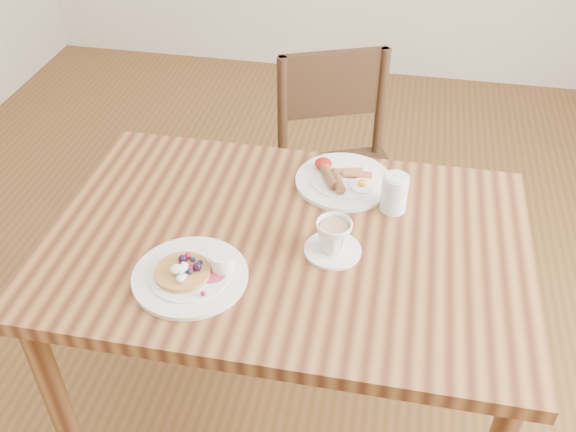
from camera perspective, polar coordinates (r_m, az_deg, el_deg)
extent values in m
plane|color=brown|center=(2.17, 0.00, -17.09)|extent=(5.00, 5.00, 0.00)
cube|color=#915D2E|center=(1.62, 0.00, -2.48)|extent=(1.20, 0.80, 0.04)
cylinder|color=#915D2E|center=(1.85, -19.57, -15.89)|extent=(0.06, 0.06, 0.71)
cylinder|color=#915D2E|center=(2.13, 16.33, -5.87)|extent=(0.06, 0.06, 0.71)
cylinder|color=#915D2E|center=(2.24, -11.95, -2.22)|extent=(0.06, 0.06, 0.71)
cube|color=#362513|center=(2.28, 4.79, 2.51)|extent=(0.55, 0.55, 0.04)
cylinder|color=#362513|center=(2.27, 1.20, -5.44)|extent=(0.04, 0.04, 0.43)
cylinder|color=#362513|center=(2.35, 9.85, -4.21)|extent=(0.04, 0.04, 0.43)
cylinder|color=#362513|center=(2.53, -0.45, 0.16)|extent=(0.04, 0.04, 0.43)
cylinder|color=#362513|center=(2.61, 7.35, 1.08)|extent=(0.04, 0.04, 0.43)
cylinder|color=#362513|center=(2.36, 8.24, 9.74)|extent=(0.04, 0.04, 0.43)
cylinder|color=#362513|center=(2.28, -0.51, 9.02)|extent=(0.04, 0.04, 0.43)
cube|color=#362513|center=(2.28, 3.99, 11.61)|extent=(0.36, 0.17, 0.24)
cylinder|color=white|center=(1.51, -8.68, -5.32)|extent=(0.27, 0.27, 0.01)
cylinder|color=white|center=(1.51, -8.71, -5.12)|extent=(0.19, 0.19, 0.01)
cylinder|color=#B22D59|center=(1.50, -6.79, -5.05)|extent=(0.07, 0.07, 0.00)
cylinder|color=#C68C47|center=(1.50, -9.34, -4.92)|extent=(0.13, 0.13, 0.01)
ellipsoid|color=white|center=(1.49, -9.65, -4.55)|extent=(0.03, 0.03, 0.02)
ellipsoid|color=white|center=(1.47, -9.40, -5.40)|extent=(0.02, 0.02, 0.01)
cylinder|color=white|center=(1.50, -5.84, -3.97)|extent=(0.06, 0.06, 0.04)
cylinder|color=#591E07|center=(1.49, -5.88, -3.52)|extent=(0.05, 0.05, 0.00)
sphere|color=black|center=(1.49, -8.13, -4.29)|extent=(0.02, 0.02, 0.02)
sphere|color=#1E234C|center=(1.51, -7.84, -3.98)|extent=(0.01, 0.01, 0.01)
sphere|color=#1E234C|center=(1.52, -8.05, -3.48)|extent=(0.01, 0.01, 0.01)
sphere|color=#B21938|center=(1.52, -8.85, -3.71)|extent=(0.02, 0.02, 0.02)
sphere|color=black|center=(1.52, -9.48, -3.64)|extent=(0.02, 0.02, 0.02)
sphere|color=#1E234C|center=(1.51, -10.14, -4.08)|extent=(0.01, 0.01, 0.01)
sphere|color=black|center=(1.50, -9.59, -4.39)|extent=(0.02, 0.02, 0.02)
sphere|color=#1E234C|center=(1.49, -9.48, -4.92)|extent=(0.01, 0.01, 0.01)
sphere|color=#1E234C|center=(1.48, -8.85, -5.23)|extent=(0.01, 0.01, 0.01)
sphere|color=#B21938|center=(1.49, -8.40, -4.62)|extent=(0.02, 0.02, 0.02)
sphere|color=#1E234C|center=(1.45, -6.79, -6.48)|extent=(0.01, 0.01, 0.01)
sphere|color=#B21938|center=(1.48, -5.86, -5.54)|extent=(0.01, 0.01, 0.01)
sphere|color=black|center=(1.50, -5.68, -4.36)|extent=(0.02, 0.02, 0.02)
cylinder|color=white|center=(1.79, 4.99, 3.11)|extent=(0.27, 0.27, 0.01)
cylinder|color=white|center=(1.79, 5.00, 3.29)|extent=(0.19, 0.19, 0.01)
cylinder|color=brown|center=(1.77, 3.66, 3.50)|extent=(0.06, 0.10, 0.03)
cylinder|color=brown|center=(1.75, 4.40, 3.12)|extent=(0.06, 0.10, 0.03)
cube|color=maroon|center=(1.81, 5.44, 3.98)|extent=(0.08, 0.04, 0.01)
cube|color=maroon|center=(1.79, 6.19, 3.72)|extent=(0.08, 0.03, 0.01)
cylinder|color=white|center=(1.76, 6.66, 2.68)|extent=(0.07, 0.07, 0.00)
ellipsoid|color=yellow|center=(1.75, 6.69, 2.95)|extent=(0.03, 0.03, 0.01)
ellipsoid|color=#A5190F|center=(1.82, 3.15, 4.69)|extent=(0.05, 0.05, 0.03)
cylinder|color=white|center=(1.57, 3.99, -3.04)|extent=(0.14, 0.14, 0.01)
imported|color=white|center=(1.54, 4.06, -1.78)|extent=(0.10, 0.10, 0.08)
cylinder|color=tan|center=(1.52, 4.11, -0.94)|extent=(0.07, 0.07, 0.00)
cylinder|color=silver|center=(1.69, 9.42, 2.00)|extent=(0.07, 0.07, 0.10)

